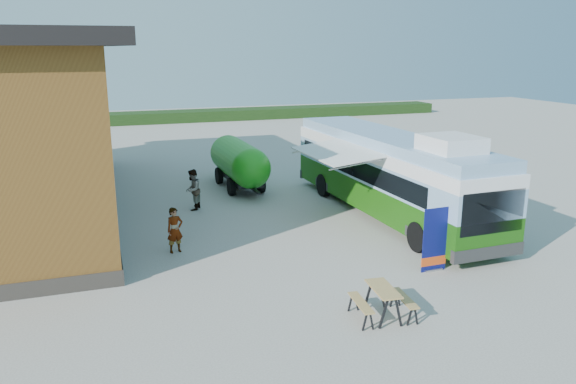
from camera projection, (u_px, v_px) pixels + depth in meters
name	position (u px, v px, depth m)	size (l,w,h in m)	color
ground	(323.00, 260.00, 18.94)	(100.00, 100.00, 0.00)	#BCB7AD
barn	(6.00, 129.00, 23.86)	(9.60, 21.20, 7.50)	brown
hedge	(251.00, 114.00, 56.11)	(40.00, 3.00, 1.00)	#264419
bus	(389.00, 171.00, 23.49)	(3.11, 13.07, 3.99)	#256210
awning	(346.00, 151.00, 22.62)	(2.93, 4.62, 0.54)	white
banner	(435.00, 245.00, 17.79)	(0.91, 0.20, 2.10)	#0B1056
picnic_table	(383.00, 296.00, 14.72)	(1.63, 1.48, 0.85)	tan
person_a	(175.00, 230.00, 19.45)	(0.59, 0.39, 1.61)	#999999
person_b	(193.00, 190.00, 24.55)	(0.88, 0.68, 1.80)	#999999
slurry_tanker	(239.00, 161.00, 28.24)	(2.00, 6.49, 2.39)	#219B1C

